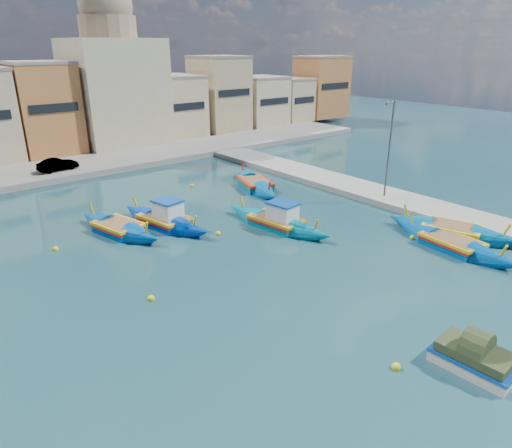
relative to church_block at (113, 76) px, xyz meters
name	(u,v)px	position (x,y,z in m)	size (l,w,h in m)	color
ground	(271,303)	(-10.00, -40.00, -8.41)	(160.00, 160.00, 0.00)	#13373A
east_quay	(457,217)	(8.00, -40.00, -8.16)	(4.00, 70.00, 0.50)	gray
north_quay	(60,170)	(-10.00, -8.00, -8.11)	(80.00, 8.00, 0.60)	gray
north_townhouses	(92,108)	(-3.32, -0.64, -3.41)	(83.20, 7.87, 10.19)	tan
church_block	(113,76)	(0.00, 0.00, 0.00)	(10.00, 10.00, 19.10)	#C4B592
quay_street_lamp	(389,149)	(7.44, -34.00, -4.07)	(1.18, 0.16, 8.00)	#595B60
luzzu_turquoise_cabin	(277,222)	(-3.01, -32.65, -8.05)	(3.35, 9.52, 3.00)	#007A97
luzzu_blue_cabin	(165,221)	(-8.95, -27.46, -8.03)	(3.90, 8.96, 3.08)	#0038A9
luzzu_cyan_mid	(255,185)	(1.73, -24.47, -8.12)	(5.15, 9.61, 2.78)	#0063A3
luzzu_green	(119,229)	(-11.98, -26.60, -8.13)	(3.96, 8.48, 2.59)	#0048A1
luzzu_blue_south	(452,245)	(3.05, -42.30, -8.14)	(2.90, 9.06, 2.57)	#0052A0
luzzu_cyan_south	(452,232)	(5.00, -41.24, -8.11)	(4.67, 9.11, 2.75)	#00689B
tender_near	(474,359)	(-7.06, -48.74, -7.94)	(1.85, 3.19, 1.53)	beige
mooring_buoys	(229,248)	(-7.80, -33.52, -8.33)	(19.13, 26.67, 0.36)	yellow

